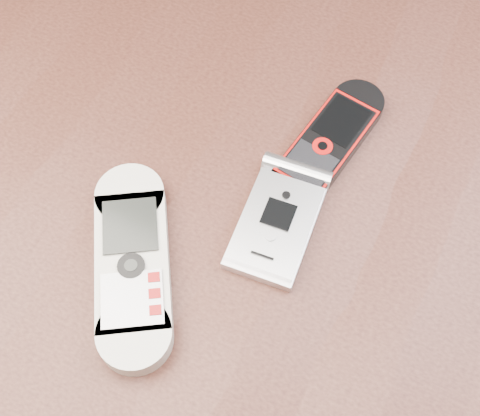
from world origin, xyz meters
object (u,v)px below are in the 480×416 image
at_px(nokia_black_red, 327,144).
at_px(motorola_razr, 277,222).
at_px(nokia_white, 133,263).
at_px(table, 235,263).

xyz_separation_m(nokia_black_red, motorola_razr, (-0.01, -0.09, 0.00)).
height_order(nokia_white, nokia_black_red, nokia_white).
bearing_deg(table, nokia_black_red, 62.80).
distance_m(nokia_white, motorola_razr, 0.12).
xyz_separation_m(nokia_white, motorola_razr, (0.09, 0.08, -0.00)).
distance_m(nokia_black_red, motorola_razr, 0.09).
height_order(nokia_black_red, motorola_razr, motorola_razr).
height_order(table, motorola_razr, motorola_razr).
height_order(table, nokia_white, nokia_white).
xyz_separation_m(nokia_white, nokia_black_red, (0.10, 0.17, -0.00)).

